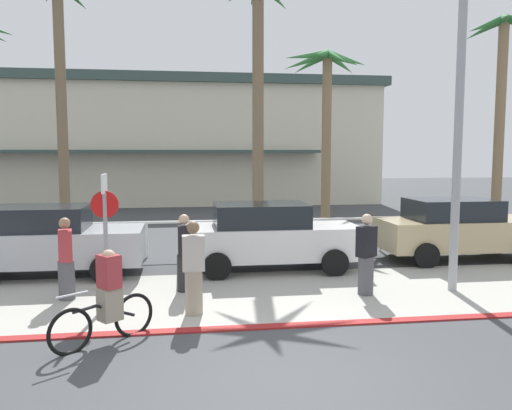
{
  "coord_description": "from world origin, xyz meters",
  "views": [
    {
      "loc": [
        -1.31,
        -6.31,
        2.98
      ],
      "look_at": [
        0.46,
        6.0,
        1.71
      ],
      "focal_mm": 36.64,
      "sensor_mm": 36.0,
      "label": 1
    }
  ],
  "objects_px": {
    "stop_sign_bike_lane": "(105,220)",
    "palm_tree_2": "(59,55)",
    "streetlight_curb": "(466,87)",
    "car_white_2": "(268,236)",
    "cyclist_black_0": "(107,299)",
    "pedestrian_3": "(66,262)",
    "palm_tree_3": "(260,46)",
    "car_tan_3": "(458,229)",
    "palm_tree_5": "(502,78)",
    "pedestrian_2": "(185,256)",
    "pedestrian_1": "(194,272)",
    "palm_tree_4": "(326,90)",
    "pedestrian_0": "(366,258)",
    "car_silver_1": "(47,240)"
  },
  "relations": [
    {
      "from": "palm_tree_3",
      "to": "pedestrian_3",
      "type": "relative_size",
      "value": 5.02
    },
    {
      "from": "palm_tree_5",
      "to": "pedestrian_2",
      "type": "bearing_deg",
      "value": -149.83
    },
    {
      "from": "pedestrian_1",
      "to": "pedestrian_2",
      "type": "bearing_deg",
      "value": 95.32
    },
    {
      "from": "car_silver_1",
      "to": "pedestrian_2",
      "type": "xyz_separation_m",
      "value": [
        3.26,
        -1.89,
        -0.1
      ]
    },
    {
      "from": "car_white_2",
      "to": "pedestrian_1",
      "type": "xyz_separation_m",
      "value": [
        -1.95,
        -3.44,
        -0.06
      ]
    },
    {
      "from": "palm_tree_3",
      "to": "cyclist_black_0",
      "type": "xyz_separation_m",
      "value": [
        -3.68,
        -8.49,
        -5.6
      ]
    },
    {
      "from": "pedestrian_2",
      "to": "pedestrian_3",
      "type": "height_order",
      "value": "pedestrian_3"
    },
    {
      "from": "cyclist_black_0",
      "to": "pedestrian_1",
      "type": "xyz_separation_m",
      "value": [
        1.37,
        1.19,
        0.11
      ]
    },
    {
      "from": "streetlight_curb",
      "to": "palm_tree_3",
      "type": "bearing_deg",
      "value": 115.75
    },
    {
      "from": "cyclist_black_0",
      "to": "pedestrian_3",
      "type": "distance_m",
      "value": 2.77
    },
    {
      "from": "streetlight_curb",
      "to": "pedestrian_3",
      "type": "xyz_separation_m",
      "value": [
        -8.03,
        0.7,
        -3.5
      ]
    },
    {
      "from": "palm_tree_3",
      "to": "car_tan_3",
      "type": "bearing_deg",
      "value": -33.55
    },
    {
      "from": "palm_tree_5",
      "to": "car_white_2",
      "type": "bearing_deg",
      "value": -152.57
    },
    {
      "from": "palm_tree_2",
      "to": "palm_tree_4",
      "type": "xyz_separation_m",
      "value": [
        9.5,
        0.61,
        -0.92
      ]
    },
    {
      "from": "car_silver_1",
      "to": "pedestrian_1",
      "type": "height_order",
      "value": "pedestrian_1"
    },
    {
      "from": "stop_sign_bike_lane",
      "to": "palm_tree_2",
      "type": "distance_m",
      "value": 10.15
    },
    {
      "from": "palm_tree_4",
      "to": "palm_tree_5",
      "type": "distance_m",
      "value": 6.31
    },
    {
      "from": "stop_sign_bike_lane",
      "to": "cyclist_black_0",
      "type": "distance_m",
      "value": 2.26
    },
    {
      "from": "streetlight_curb",
      "to": "car_white_2",
      "type": "distance_m",
      "value": 5.68
    },
    {
      "from": "palm_tree_2",
      "to": "cyclist_black_0",
      "type": "height_order",
      "value": "palm_tree_2"
    },
    {
      "from": "car_white_2",
      "to": "pedestrian_0",
      "type": "relative_size",
      "value": 2.58
    },
    {
      "from": "palm_tree_4",
      "to": "pedestrian_0",
      "type": "distance_m",
      "value": 10.48
    },
    {
      "from": "car_white_2",
      "to": "car_tan_3",
      "type": "bearing_deg",
      "value": 5.43
    },
    {
      "from": "palm_tree_2",
      "to": "cyclist_black_0",
      "type": "distance_m",
      "value": 12.39
    },
    {
      "from": "pedestrian_2",
      "to": "pedestrian_3",
      "type": "distance_m",
      "value": 2.37
    },
    {
      "from": "palm_tree_5",
      "to": "cyclist_black_0",
      "type": "bearing_deg",
      "value": -143.17
    },
    {
      "from": "palm_tree_5",
      "to": "pedestrian_3",
      "type": "distance_m",
      "value": 16.2
    },
    {
      "from": "pedestrian_3",
      "to": "pedestrian_0",
      "type": "bearing_deg",
      "value": -4.77
    },
    {
      "from": "pedestrian_2",
      "to": "pedestrian_3",
      "type": "relative_size",
      "value": 0.99
    },
    {
      "from": "cyclist_black_0",
      "to": "pedestrian_3",
      "type": "relative_size",
      "value": 0.89
    },
    {
      "from": "stop_sign_bike_lane",
      "to": "cyclist_black_0",
      "type": "xyz_separation_m",
      "value": [
        0.28,
        -2.01,
        -0.98
      ]
    },
    {
      "from": "palm_tree_5",
      "to": "pedestrian_2",
      "type": "height_order",
      "value": "palm_tree_5"
    },
    {
      "from": "palm_tree_2",
      "to": "car_tan_3",
      "type": "distance_m",
      "value": 13.92
    },
    {
      "from": "pedestrian_1",
      "to": "car_tan_3",
      "type": "bearing_deg",
      "value": 28.29
    },
    {
      "from": "car_silver_1",
      "to": "pedestrian_1",
      "type": "distance_m",
      "value": 4.91
    },
    {
      "from": "car_tan_3",
      "to": "cyclist_black_0",
      "type": "bearing_deg",
      "value": -149.44
    },
    {
      "from": "streetlight_curb",
      "to": "pedestrian_0",
      "type": "relative_size",
      "value": 4.39
    },
    {
      "from": "palm_tree_2",
      "to": "pedestrian_2",
      "type": "bearing_deg",
      "value": -62.63
    },
    {
      "from": "palm_tree_4",
      "to": "cyclist_black_0",
      "type": "relative_size",
      "value": 4.53
    },
    {
      "from": "car_white_2",
      "to": "pedestrian_0",
      "type": "height_order",
      "value": "pedestrian_0"
    },
    {
      "from": "palm_tree_5",
      "to": "car_silver_1",
      "type": "xyz_separation_m",
      "value": [
        -14.7,
        -4.76,
        -4.76
      ]
    },
    {
      "from": "palm_tree_3",
      "to": "palm_tree_4",
      "type": "xyz_separation_m",
      "value": [
        2.95,
        2.83,
        -0.98
      ]
    },
    {
      "from": "pedestrian_3",
      "to": "palm_tree_5",
      "type": "bearing_deg",
      "value": 26.75
    },
    {
      "from": "car_white_2",
      "to": "pedestrian_3",
      "type": "distance_m",
      "value": 4.93
    },
    {
      "from": "palm_tree_3",
      "to": "palm_tree_4",
      "type": "height_order",
      "value": "palm_tree_3"
    },
    {
      "from": "cyclist_black_0",
      "to": "car_tan_3",
      "type": "bearing_deg",
      "value": 30.56
    },
    {
      "from": "car_white_2",
      "to": "pedestrian_2",
      "type": "distance_m",
      "value": 2.77
    },
    {
      "from": "car_white_2",
      "to": "pedestrian_0",
      "type": "bearing_deg",
      "value": -58.2
    },
    {
      "from": "palm_tree_2",
      "to": "pedestrian_1",
      "type": "distance_m",
      "value": 11.75
    },
    {
      "from": "palm_tree_4",
      "to": "pedestrian_1",
      "type": "relative_size",
      "value": 3.91
    }
  ]
}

